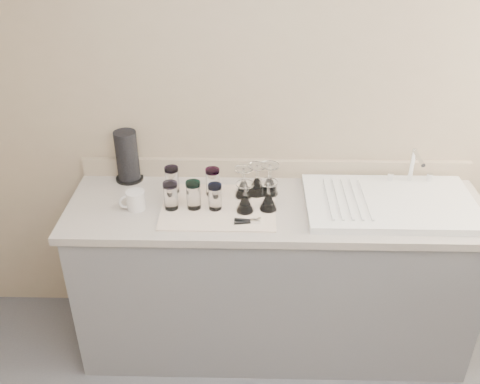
{
  "coord_description": "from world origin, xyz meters",
  "views": [
    {
      "loc": [
        -0.13,
        -1.03,
        2.29
      ],
      "look_at": [
        -0.18,
        1.15,
        1.0
      ],
      "focal_mm": 40.0,
      "sensor_mm": 36.0,
      "label": 1
    }
  ],
  "objects_px": {
    "tumbler_blue": "(193,195)",
    "can_opener": "(248,221)",
    "sink_unit": "(390,202)",
    "tumbler_teal": "(172,180)",
    "goblet_front_left": "(245,202)",
    "goblet_back_right": "(269,184)",
    "goblet_back_left": "(244,187)",
    "tumbler_magenta": "(171,195)",
    "goblet_extra": "(257,184)",
    "tumbler_purple": "(213,181)",
    "white_mug": "(135,200)",
    "paper_towel_roll": "(127,157)",
    "tumbler_lavender": "(215,197)",
    "goblet_front_right": "(268,200)"
  },
  "relations": [
    {
      "from": "tumbler_teal",
      "to": "tumbler_magenta",
      "type": "bearing_deg",
      "value": -84.58
    },
    {
      "from": "white_mug",
      "to": "tumbler_blue",
      "type": "bearing_deg",
      "value": 0.61
    },
    {
      "from": "goblet_front_left",
      "to": "tumbler_blue",
      "type": "bearing_deg",
      "value": 174.6
    },
    {
      "from": "tumbler_purple",
      "to": "goblet_back_left",
      "type": "relative_size",
      "value": 0.9
    },
    {
      "from": "tumbler_blue",
      "to": "goblet_back_left",
      "type": "relative_size",
      "value": 0.9
    },
    {
      "from": "tumbler_purple",
      "to": "tumbler_magenta",
      "type": "xyz_separation_m",
      "value": [
        -0.19,
        -0.14,
        -0.0
      ]
    },
    {
      "from": "tumbler_teal",
      "to": "goblet_front_left",
      "type": "xyz_separation_m",
      "value": [
        0.37,
        -0.17,
        -0.02
      ]
    },
    {
      "from": "goblet_extra",
      "to": "tumbler_lavender",
      "type": "bearing_deg",
      "value": -144.36
    },
    {
      "from": "tumbler_teal",
      "to": "goblet_back_left",
      "type": "relative_size",
      "value": 0.88
    },
    {
      "from": "goblet_front_right",
      "to": "can_opener",
      "type": "bearing_deg",
      "value": -128.86
    },
    {
      "from": "goblet_front_right",
      "to": "paper_towel_roll",
      "type": "height_order",
      "value": "paper_towel_roll"
    },
    {
      "from": "tumbler_magenta",
      "to": "goblet_front_right",
      "type": "height_order",
      "value": "goblet_front_right"
    },
    {
      "from": "white_mug",
      "to": "paper_towel_roll",
      "type": "xyz_separation_m",
      "value": [
        -0.09,
        0.29,
        0.09
      ]
    },
    {
      "from": "tumbler_lavender",
      "to": "goblet_front_left",
      "type": "relative_size",
      "value": 0.87
    },
    {
      "from": "sink_unit",
      "to": "goblet_extra",
      "type": "distance_m",
      "value": 0.66
    },
    {
      "from": "tumbler_blue",
      "to": "goblet_front_right",
      "type": "relative_size",
      "value": 0.94
    },
    {
      "from": "tumbler_magenta",
      "to": "tumbler_lavender",
      "type": "bearing_deg",
      "value": 0.58
    },
    {
      "from": "tumbler_teal",
      "to": "white_mug",
      "type": "relative_size",
      "value": 1.0
    },
    {
      "from": "tumbler_blue",
      "to": "goblet_front_right",
      "type": "height_order",
      "value": "goblet_front_right"
    },
    {
      "from": "sink_unit",
      "to": "tumbler_blue",
      "type": "distance_m",
      "value": 0.96
    },
    {
      "from": "tumbler_purple",
      "to": "white_mug",
      "type": "height_order",
      "value": "tumbler_purple"
    },
    {
      "from": "tumbler_magenta",
      "to": "goblet_back_right",
      "type": "relative_size",
      "value": 0.85
    },
    {
      "from": "goblet_extra",
      "to": "paper_towel_roll",
      "type": "relative_size",
      "value": 0.59
    },
    {
      "from": "tumbler_teal",
      "to": "goblet_extra",
      "type": "bearing_deg",
      "value": -1.3
    },
    {
      "from": "sink_unit",
      "to": "goblet_back_left",
      "type": "distance_m",
      "value": 0.72
    },
    {
      "from": "tumbler_teal",
      "to": "goblet_back_right",
      "type": "relative_size",
      "value": 0.84
    },
    {
      "from": "tumbler_purple",
      "to": "can_opener",
      "type": "distance_m",
      "value": 0.32
    },
    {
      "from": "paper_towel_roll",
      "to": "goblet_back_left",
      "type": "bearing_deg",
      "value": -15.73
    },
    {
      "from": "sink_unit",
      "to": "tumbler_magenta",
      "type": "height_order",
      "value": "sink_unit"
    },
    {
      "from": "sink_unit",
      "to": "goblet_back_right",
      "type": "height_order",
      "value": "sink_unit"
    },
    {
      "from": "tumbler_magenta",
      "to": "goblet_front_left",
      "type": "relative_size",
      "value": 0.93
    },
    {
      "from": "tumbler_blue",
      "to": "goblet_back_right",
      "type": "height_order",
      "value": "goblet_back_right"
    },
    {
      "from": "can_opener",
      "to": "goblet_back_left",
      "type": "bearing_deg",
      "value": 95.4
    },
    {
      "from": "tumbler_magenta",
      "to": "goblet_front_left",
      "type": "height_order",
      "value": "goblet_front_left"
    },
    {
      "from": "goblet_back_right",
      "to": "can_opener",
      "type": "xyz_separation_m",
      "value": [
        -0.11,
        -0.27,
        -0.05
      ]
    },
    {
      "from": "tumbler_blue",
      "to": "can_opener",
      "type": "xyz_separation_m",
      "value": [
        0.26,
        -0.13,
        -0.06
      ]
    },
    {
      "from": "tumbler_teal",
      "to": "goblet_back_left",
      "type": "xyz_separation_m",
      "value": [
        0.36,
        -0.03,
        -0.02
      ]
    },
    {
      "from": "tumbler_blue",
      "to": "goblet_front_left",
      "type": "relative_size",
      "value": 0.93
    },
    {
      "from": "tumbler_teal",
      "to": "tumbler_blue",
      "type": "distance_m",
      "value": 0.19
    },
    {
      "from": "goblet_back_left",
      "to": "white_mug",
      "type": "relative_size",
      "value": 1.14
    },
    {
      "from": "tumbler_blue",
      "to": "tumbler_magenta",
      "type": "bearing_deg",
      "value": -175.94
    },
    {
      "from": "sink_unit",
      "to": "white_mug",
      "type": "distance_m",
      "value": 1.24
    },
    {
      "from": "goblet_front_left",
      "to": "goblet_back_left",
      "type": "bearing_deg",
      "value": 93.79
    },
    {
      "from": "tumbler_purple",
      "to": "goblet_extra",
      "type": "distance_m",
      "value": 0.22
    },
    {
      "from": "goblet_front_right",
      "to": "goblet_back_left",
      "type": "bearing_deg",
      "value": 135.47
    },
    {
      "from": "tumbler_teal",
      "to": "tumbler_purple",
      "type": "bearing_deg",
      "value": -4.82
    },
    {
      "from": "sink_unit",
      "to": "tumbler_teal",
      "type": "bearing_deg",
      "value": 174.75
    },
    {
      "from": "can_opener",
      "to": "white_mug",
      "type": "xyz_separation_m",
      "value": [
        -0.54,
        0.12,
        0.03
      ]
    },
    {
      "from": "tumbler_lavender",
      "to": "white_mug",
      "type": "distance_m",
      "value": 0.39
    },
    {
      "from": "tumbler_purple",
      "to": "tumbler_magenta",
      "type": "height_order",
      "value": "tumbler_purple"
    }
  ]
}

